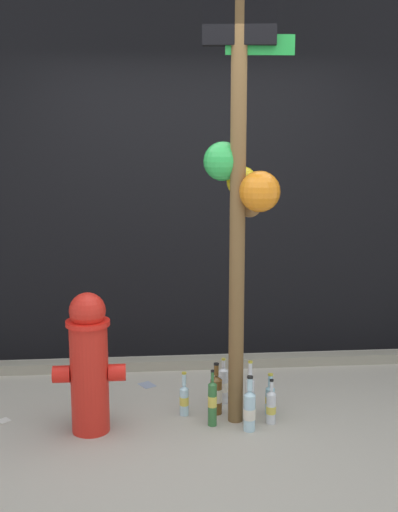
# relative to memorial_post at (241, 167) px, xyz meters

# --- Properties ---
(ground_plane) EXTENTS (14.00, 14.00, 0.00)m
(ground_plane) POSITION_rel_memorial_post_xyz_m (-0.20, -0.25, -1.66)
(ground_plane) COLOR #ADA899
(building_wall) EXTENTS (10.00, 0.20, 3.38)m
(building_wall) POSITION_rel_memorial_post_xyz_m (-0.20, 1.40, 0.03)
(building_wall) COLOR black
(building_wall) RESTS_ON ground_plane
(curb_strip) EXTENTS (8.00, 0.12, 0.08)m
(curb_strip) POSITION_rel_memorial_post_xyz_m (-0.20, 0.99, -1.62)
(curb_strip) COLOR gray
(curb_strip) RESTS_ON ground_plane
(memorial_post) EXTENTS (0.56, 0.44, 2.74)m
(memorial_post) POSITION_rel_memorial_post_xyz_m (0.00, 0.00, 0.00)
(memorial_post) COLOR brown
(memorial_post) RESTS_ON ground_plane
(fire_hydrant) EXTENTS (0.45, 0.27, 0.90)m
(fire_hydrant) POSITION_rel_memorial_post_xyz_m (-0.96, -0.09, -1.20)
(fire_hydrant) COLOR red
(fire_hydrant) RESTS_ON ground_plane
(bottle_0) EXTENTS (0.06, 0.06, 0.38)m
(bottle_0) POSITION_rel_memorial_post_xyz_m (-0.18, -0.09, -1.50)
(bottle_0) COLOR #337038
(bottle_0) RESTS_ON ground_plane
(bottle_1) EXTENTS (0.06, 0.06, 0.30)m
(bottle_1) POSITION_rel_memorial_post_xyz_m (0.20, -0.08, -1.54)
(bottle_1) COLOR silver
(bottle_1) RESTS_ON ground_plane
(bottle_2) EXTENTS (0.08, 0.08, 0.36)m
(bottle_2) POSITION_rel_memorial_post_xyz_m (0.05, -0.18, -1.52)
(bottle_2) COLOR #B2DBEA
(bottle_2) RESTS_ON ground_plane
(bottle_3) EXTENTS (0.06, 0.06, 0.30)m
(bottle_3) POSITION_rel_memorial_post_xyz_m (-0.35, 0.09, -1.54)
(bottle_3) COLOR #B2DBEA
(bottle_3) RESTS_ON ground_plane
(bottle_4) EXTENTS (0.06, 0.06, 0.29)m
(bottle_4) POSITION_rel_memorial_post_xyz_m (0.22, 0.05, -1.55)
(bottle_4) COLOR #93CCE0
(bottle_4) RESTS_ON ground_plane
(bottle_5) EXTENTS (0.07, 0.07, 0.33)m
(bottle_5) POSITION_rel_memorial_post_xyz_m (-0.07, 0.27, -1.52)
(bottle_5) COLOR silver
(bottle_5) RESTS_ON ground_plane
(bottle_6) EXTENTS (0.06, 0.06, 0.43)m
(bottle_6) POSITION_rel_memorial_post_xyz_m (0.06, -0.08, -1.49)
(bottle_6) COLOR silver
(bottle_6) RESTS_ON ground_plane
(bottle_7) EXTENTS (0.08, 0.08, 0.36)m
(bottle_7) POSITION_rel_memorial_post_xyz_m (-0.14, 0.10, -1.52)
(bottle_7) COLOR brown
(bottle_7) RESTS_ON ground_plane
(litter_0) EXTENTS (0.10, 0.10, 0.01)m
(litter_0) POSITION_rel_memorial_post_xyz_m (-1.55, 0.10, -1.66)
(litter_0) COLOR silver
(litter_0) RESTS_ON ground_plane
(litter_1) EXTENTS (0.14, 0.15, 0.01)m
(litter_1) POSITION_rel_memorial_post_xyz_m (-0.60, 0.64, -1.66)
(litter_1) COLOR #8C99B2
(litter_1) RESTS_ON ground_plane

